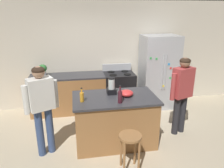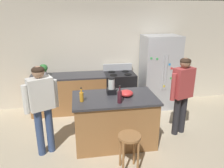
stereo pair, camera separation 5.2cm
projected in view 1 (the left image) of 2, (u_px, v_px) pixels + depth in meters
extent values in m
plane|color=beige|center=(115.00, 141.00, 4.31)|extent=(14.00, 14.00, 0.00)
cube|color=beige|center=(101.00, 55.00, 5.69)|extent=(8.00, 0.10, 2.70)
cube|color=#9E6B3D|center=(115.00, 121.00, 4.16)|extent=(1.48, 0.85, 0.91)
cube|color=#333338|center=(115.00, 98.00, 4.00)|extent=(1.54, 0.91, 0.04)
cube|color=#9E6B3D|center=(72.00, 94.00, 5.47)|extent=(2.00, 0.64, 0.91)
cube|color=#333338|center=(71.00, 76.00, 5.32)|extent=(2.00, 0.64, 0.04)
cube|color=#B7BABF|center=(158.00, 72.00, 5.63)|extent=(0.90, 0.70, 1.88)
cylinder|color=#B7BABF|center=(163.00, 72.00, 5.25)|extent=(0.02, 0.02, 0.85)
cylinder|color=#B7BABF|center=(166.00, 72.00, 5.27)|extent=(0.02, 0.02, 0.85)
cube|color=#3FB259|center=(151.00, 58.00, 5.10)|extent=(0.05, 0.01, 0.05)
cube|color=#3FB259|center=(157.00, 59.00, 5.13)|extent=(0.05, 0.01, 0.05)
cube|color=yellow|center=(163.00, 86.00, 5.39)|extent=(0.05, 0.01, 0.05)
cube|color=red|center=(171.00, 68.00, 5.27)|extent=(0.05, 0.01, 0.05)
cube|color=#268CD8|center=(169.00, 64.00, 5.23)|extent=(0.05, 0.01, 0.05)
cube|color=#3FB259|center=(170.00, 78.00, 5.35)|extent=(0.05, 0.01, 0.05)
cube|color=black|center=(119.00, 91.00, 5.63)|extent=(0.76, 0.64, 0.95)
cube|color=black|center=(122.00, 97.00, 5.35)|extent=(0.60, 0.01, 0.24)
cube|color=#B7BABF|center=(117.00, 67.00, 5.72)|extent=(0.76, 0.06, 0.18)
cylinder|color=black|center=(113.00, 75.00, 5.31)|extent=(0.18, 0.18, 0.01)
cylinder|color=black|center=(127.00, 74.00, 5.37)|extent=(0.18, 0.18, 0.01)
cylinder|color=black|center=(111.00, 72.00, 5.59)|extent=(0.18, 0.18, 0.01)
cylinder|color=black|center=(125.00, 71.00, 5.65)|extent=(0.18, 0.18, 0.01)
cylinder|color=#384C7A|center=(40.00, 133.00, 3.78)|extent=(0.17, 0.17, 0.88)
cylinder|color=#384C7A|center=(50.00, 130.00, 3.88)|extent=(0.17, 0.17, 0.88)
cube|color=white|center=(41.00, 94.00, 3.60)|extent=(0.46, 0.37, 0.55)
cylinder|color=white|center=(26.00, 100.00, 3.48)|extent=(0.12, 0.12, 0.49)
cylinder|color=white|center=(55.00, 94.00, 3.75)|extent=(0.12, 0.12, 0.49)
sphere|color=tan|center=(38.00, 72.00, 3.48)|extent=(0.27, 0.27, 0.20)
ellipsoid|color=#332319|center=(38.00, 70.00, 3.47)|extent=(0.28, 0.28, 0.12)
cylinder|color=#26262B|center=(182.00, 114.00, 4.55)|extent=(0.16, 0.16, 0.82)
cylinder|color=#26262B|center=(176.00, 116.00, 4.47)|extent=(0.16, 0.16, 0.82)
cube|color=#B23F3F|center=(183.00, 82.00, 4.28)|extent=(0.45, 0.34, 0.60)
cylinder|color=#B23F3F|center=(192.00, 83.00, 4.41)|extent=(0.11, 0.11, 0.54)
cylinder|color=#B23F3F|center=(173.00, 87.00, 4.18)|extent=(0.11, 0.11, 0.54)
sphere|color=#8C664C|center=(185.00, 63.00, 4.15)|extent=(0.25, 0.25, 0.20)
ellipsoid|color=#332319|center=(185.00, 61.00, 4.14)|extent=(0.27, 0.27, 0.12)
cylinder|color=#9E6B3D|center=(130.00, 136.00, 3.36)|extent=(0.36, 0.36, 0.04)
cylinder|color=#9E6B3D|center=(124.00, 159.00, 3.33)|extent=(0.04, 0.04, 0.60)
cylinder|color=#9E6B3D|center=(139.00, 158.00, 3.37)|extent=(0.04, 0.04, 0.60)
cylinder|color=#9E6B3D|center=(121.00, 150.00, 3.55)|extent=(0.04, 0.04, 0.60)
cylinder|color=#9E6B3D|center=(135.00, 149.00, 3.59)|extent=(0.04, 0.04, 0.60)
cylinder|color=silver|center=(43.00, 74.00, 5.18)|extent=(0.14, 0.14, 0.12)
ellipsoid|color=#337A38|center=(43.00, 68.00, 5.14)|extent=(0.20, 0.20, 0.18)
cube|color=black|center=(111.00, 91.00, 4.13)|extent=(0.17, 0.17, 0.10)
cylinder|color=silver|center=(111.00, 84.00, 4.08)|extent=(0.12, 0.12, 0.20)
cylinder|color=black|center=(111.00, 78.00, 4.05)|extent=(0.12, 0.12, 0.02)
cylinder|color=#471923|center=(120.00, 97.00, 3.71)|extent=(0.08, 0.08, 0.21)
cylinder|color=#471923|center=(120.00, 89.00, 3.66)|extent=(0.03, 0.03, 0.09)
cylinder|color=black|center=(120.00, 86.00, 3.65)|extent=(0.03, 0.03, 0.02)
cylinder|color=orange|center=(82.00, 97.00, 3.77)|extent=(0.07, 0.07, 0.17)
cylinder|color=orange|center=(82.00, 91.00, 3.73)|extent=(0.03, 0.03, 0.07)
cylinder|color=black|center=(81.00, 88.00, 3.71)|extent=(0.03, 0.03, 0.02)
ellipsoid|color=red|center=(126.00, 93.00, 4.02)|extent=(0.25, 0.25, 0.11)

